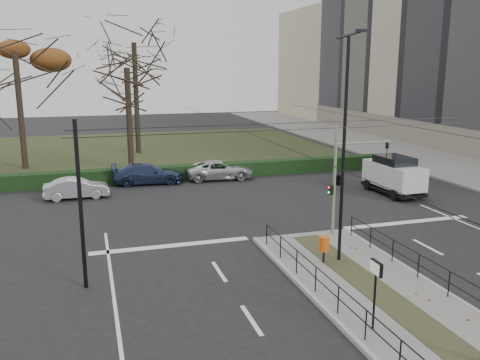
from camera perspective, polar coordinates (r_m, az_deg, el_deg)
The scene contains 18 objects.
ground at distance 19.75m, azimuth 12.73°, elevation -10.63°, with size 140.00×140.00×0.00m, color black.
median_island at distance 17.80m, azimuth 16.77°, elevation -13.30°, with size 4.40×15.00×0.14m, color slate.
sidewalk_east at distance 47.11m, azimuth 18.80°, elevation 2.61°, with size 8.00×90.00×0.14m, color slate.
park at distance 48.41m, azimuth -12.79°, elevation 3.19°, with size 38.00×26.00×0.10m, color #283118.
hedge at distance 35.19m, azimuth -11.20°, elevation 0.56°, with size 38.00×1.00×1.00m, color black.
median_railing at distance 17.35m, azimuth 17.14°, elevation -10.73°, with size 4.14×13.24×0.92m.
catenary at distance 20.07m, azimuth 10.94°, elevation 0.10°, with size 20.00×34.00×6.00m.
traffic_light at distance 23.43m, azimuth 11.15°, elevation 0.27°, with size 3.08×1.77×4.53m.
litter_bin at distance 20.28m, azimuth 9.42°, elevation -7.12°, with size 0.42×0.42×1.07m.
info_panel at distance 15.39m, azimuth 14.99°, elevation -10.36°, with size 0.12×0.55×2.10m.
streetlamp_median_far at distance 19.75m, azimuth 11.63°, elevation 3.53°, with size 0.74×0.15×8.89m.
parked_car_second at distance 31.78m, azimuth -17.89°, elevation -0.88°, with size 1.31×3.76×1.24m, color #B7B9C0.
parked_car_third at distance 34.62m, azimuth -10.33°, elevation 0.71°, with size 1.92×4.71×1.37m, color #212C4D.
parked_car_fourth at distance 35.50m, azimuth -2.31°, elevation 1.14°, with size 2.15×4.66×1.29m, color #B7B9C0.
white_van at distance 32.61m, azimuth 16.87°, elevation 0.61°, with size 2.12×4.41×2.35m.
rust_tree at distance 41.66m, azimuth -23.97°, elevation 13.02°, with size 10.61×10.61×11.40m.
bare_tree_center at distance 46.39m, azimuth -11.80°, elevation 14.01°, with size 7.35×7.35×12.83m.
bare_tree_near at distance 38.88m, azimuth -12.56°, elevation 11.40°, with size 5.95×5.95×10.02m.
Camera 1 is at (-9.20, -15.70, 7.68)m, focal length 38.00 mm.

